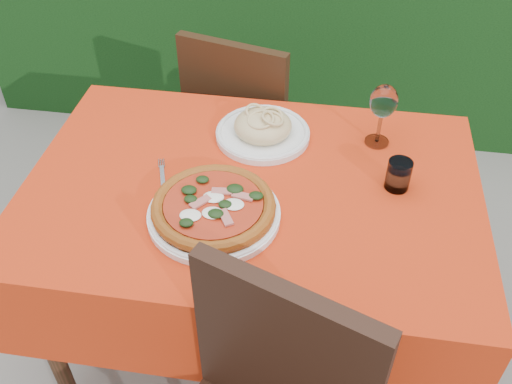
# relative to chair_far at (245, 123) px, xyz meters

# --- Properties ---
(ground) EXTENTS (60.00, 60.00, 0.00)m
(ground) POSITION_rel_chair_far_xyz_m (0.13, -0.62, -0.51)
(ground) COLOR slate
(ground) RESTS_ON ground
(dining_table) EXTENTS (1.26, 0.86, 0.75)m
(dining_table) POSITION_rel_chair_far_xyz_m (0.13, -0.62, 0.08)
(dining_table) COLOR #462516
(dining_table) RESTS_ON ground
(chair_far) EXTENTS (0.49, 0.49, 0.89)m
(chair_far) POSITION_rel_chair_far_xyz_m (0.00, 0.00, 0.00)
(chair_far) COLOR black
(chair_far) RESTS_ON ground
(pizza_plate) EXTENTS (0.40, 0.40, 0.06)m
(pizza_plate) POSITION_rel_chair_far_xyz_m (0.05, -0.76, 0.27)
(pizza_plate) COLOR white
(pizza_plate) RESTS_ON dining_table
(pasta_plate) EXTENTS (0.29, 0.29, 0.08)m
(pasta_plate) POSITION_rel_chair_far_xyz_m (0.12, -0.40, 0.27)
(pasta_plate) COLOR white
(pasta_plate) RESTS_ON dining_table
(water_glass) EXTENTS (0.07, 0.07, 0.09)m
(water_glass) POSITION_rel_chair_far_xyz_m (0.52, -0.57, 0.28)
(water_glass) COLOR silver
(water_glass) RESTS_ON dining_table
(wine_glass) EXTENTS (0.08, 0.08, 0.20)m
(wine_glass) POSITION_rel_chair_far_xyz_m (0.47, -0.37, 0.37)
(wine_glass) COLOR silver
(wine_glass) RESTS_ON dining_table
(fork) EXTENTS (0.07, 0.16, 0.00)m
(fork) POSITION_rel_chair_far_xyz_m (-0.12, -0.64, 0.24)
(fork) COLOR silver
(fork) RESTS_ON dining_table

